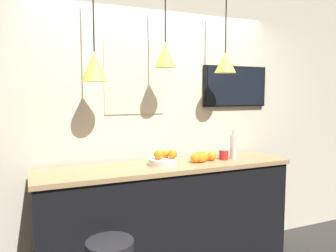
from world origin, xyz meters
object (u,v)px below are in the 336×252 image
at_px(fruit_bowl, 164,160).
at_px(mounted_tv, 235,86).
at_px(juice_bottle, 234,147).
at_px(spread_jar, 224,154).

xyz_separation_m(fruit_bowl, mounted_tv, (0.99, 0.35, 0.67)).
distance_m(juice_bottle, mounted_tv, 0.73).
height_order(juice_bottle, spread_jar, juice_bottle).
xyz_separation_m(juice_bottle, mounted_tv, (0.24, 0.34, 0.60)).
xyz_separation_m(fruit_bowl, spread_jar, (0.63, 0.00, 0.00)).
relative_size(fruit_bowl, spread_jar, 2.48).
distance_m(juice_bottle, spread_jar, 0.13).
bearing_deg(mounted_tv, fruit_bowl, -160.68).
bearing_deg(spread_jar, juice_bottle, -0.00).
distance_m(fruit_bowl, mounted_tv, 1.24).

